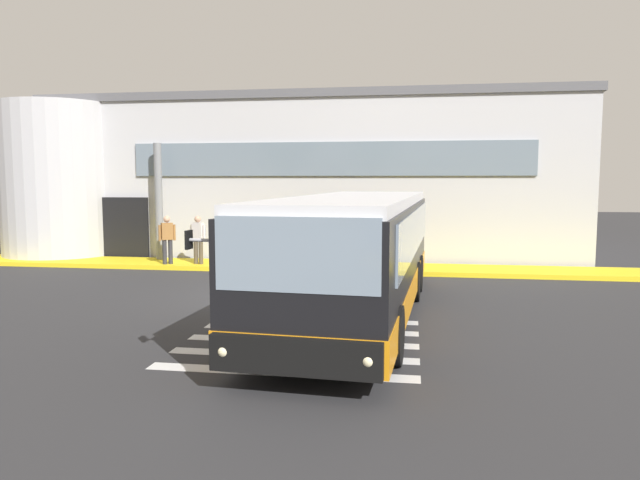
{
  "coord_description": "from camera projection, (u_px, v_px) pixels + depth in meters",
  "views": [
    {
      "loc": [
        4.02,
        -14.84,
        3.05
      ],
      "look_at": [
        1.68,
        0.09,
        1.5
      ],
      "focal_mm": 32.88,
      "sensor_mm": 36.0,
      "label": 1
    }
  ],
  "objects": [
    {
      "name": "ground_plane",
      "position": [
        257.0,
        296.0,
        15.51
      ],
      "size": [
        80.0,
        90.0,
        0.02
      ],
      "primitive_type": "cube",
      "color": "#2B2B2D",
      "rests_on": "ground"
    },
    {
      "name": "bus_main_foreground",
      "position": [
        356.0,
        257.0,
        13.04
      ],
      "size": [
        3.67,
        10.67,
        2.7
      ],
      "color": "black",
      "rests_on": "ground"
    },
    {
      "name": "passenger_near_column",
      "position": [
        167.0,
        237.0,
        20.21
      ],
      "size": [
        0.5,
        0.4,
        1.68
      ],
      "color": "#2D2D33",
      "rests_on": "boarding_curb"
    },
    {
      "name": "safety_bollard_yellow",
      "position": [
        269.0,
        260.0,
        19.09
      ],
      "size": [
        0.18,
        0.18,
        0.9
      ],
      "primitive_type": "cylinder",
      "color": "yellow",
      "rests_on": "ground"
    },
    {
      "name": "bay_paint_stripes",
      "position": [
        302.0,
        342.0,
        11.07
      ],
      "size": [
        4.4,
        3.96,
        0.01
      ],
      "color": "silver",
      "rests_on": "ground"
    },
    {
      "name": "passenger_by_doorway",
      "position": [
        199.0,
        236.0,
        20.28
      ],
      "size": [
        0.58,
        0.43,
        1.68
      ],
      "color": "#4C4233",
      "rests_on": "boarding_curb"
    },
    {
      "name": "passenger_at_curb_edge",
      "position": [
        239.0,
        237.0,
        20.45
      ],
      "size": [
        0.56,
        0.33,
        1.68
      ],
      "color": "#1E2338",
      "rests_on": "boarding_curb"
    },
    {
      "name": "entry_support_column",
      "position": [
        159.0,
        202.0,
        21.37
      ],
      "size": [
        0.28,
        0.28,
        4.23
      ],
      "primitive_type": "cylinder",
      "color": "slate",
      "rests_on": "boarding_curb"
    },
    {
      "name": "terminal_building",
      "position": [
        308.0,
        178.0,
        26.7
      ],
      "size": [
        22.21,
        13.8,
        6.28
      ],
      "color": "#B7B7BC",
      "rests_on": "ground"
    },
    {
      "name": "boarding_curb",
      "position": [
        293.0,
        267.0,
        20.22
      ],
      "size": [
        24.41,
        2.0,
        0.15
      ],
      "primitive_type": "cube",
      "color": "yellow",
      "rests_on": "ground"
    }
  ]
}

